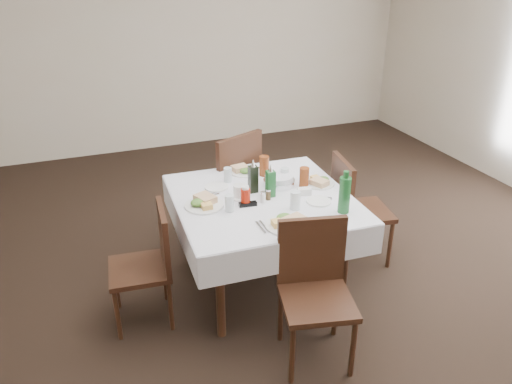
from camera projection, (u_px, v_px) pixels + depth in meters
ground_plane at (298, 290)px, 3.83m from camera, size 7.00×7.00×0.00m
room_shell at (309, 65)px, 3.09m from camera, size 6.04×7.04×2.80m
dining_table at (263, 208)px, 3.61m from camera, size 1.29×1.29×0.76m
chair_north at (231, 180)px, 4.29m from camera, size 0.63×0.63×1.00m
chair_south at (314, 282)px, 3.06m from camera, size 0.51×0.51×0.91m
chair_east at (353, 204)px, 4.01m from camera, size 0.49×0.49×0.90m
chair_west at (151, 258)px, 3.36m from camera, size 0.44×0.44×0.85m
meal_north at (244, 170)px, 3.96m from camera, size 0.24×0.24×0.05m
meal_south at (288, 223)px, 3.18m from camera, size 0.28×0.28×0.06m
meal_east at (319, 182)px, 3.76m from camera, size 0.23×0.23×0.05m
meal_west at (204, 203)px, 3.44m from camera, size 0.27×0.27×0.06m
side_plate_a at (217, 187)px, 3.70m from camera, size 0.18×0.18×0.01m
side_plate_b at (319, 201)px, 3.49m from camera, size 0.17×0.17×0.01m
water_n at (228, 175)px, 3.79m from camera, size 0.06×0.06×0.11m
water_s at (295, 200)px, 3.38m from camera, size 0.07×0.07×0.13m
water_e at (285, 175)px, 3.79m from camera, size 0.06×0.06×0.11m
water_w at (229, 203)px, 3.36m from camera, size 0.06×0.06×0.12m
iced_tea_a at (264, 166)px, 3.88m from camera, size 0.08×0.08×0.16m
iced_tea_b at (304, 177)px, 3.70m from camera, size 0.07×0.07×0.15m
bread_basket at (279, 180)px, 3.74m from camera, size 0.24×0.24×0.08m
oil_cruet_dark at (253, 178)px, 3.60m from camera, size 0.06×0.06×0.26m
oil_cruet_green at (271, 183)px, 3.54m from camera, size 0.06×0.06×0.25m
ketchup_bottle at (245, 196)px, 3.43m from camera, size 0.07×0.07×0.14m
salt_shaker at (263, 197)px, 3.48m from camera, size 0.04×0.04×0.08m
pepper_shaker at (268, 194)px, 3.52m from camera, size 0.04×0.04×0.08m
coffee_mug at (239, 192)px, 3.54m from camera, size 0.14×0.13×0.10m
sunglasses at (248, 204)px, 3.44m from camera, size 0.13×0.05×0.03m
green_bottle at (345, 194)px, 3.31m from camera, size 0.08×0.08×0.30m
sugar_caddy at (304, 191)px, 3.60m from camera, size 0.11×0.07×0.05m
cutlery_n at (265, 171)px, 3.98m from camera, size 0.07×0.19×0.01m
cutlery_s at (262, 227)px, 3.17m from camera, size 0.04×0.17×0.01m
cutlery_e at (321, 198)px, 3.54m from camera, size 0.15×0.10×0.01m
cutlery_w at (208, 196)px, 3.57m from camera, size 0.18×0.09×0.01m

